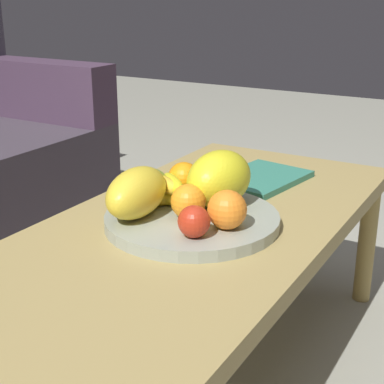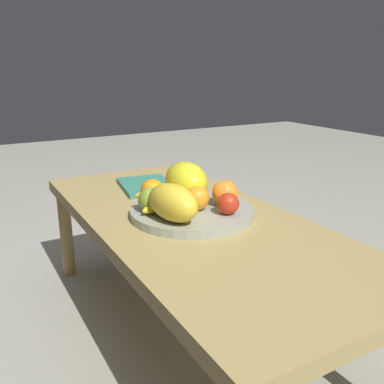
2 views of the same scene
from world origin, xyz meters
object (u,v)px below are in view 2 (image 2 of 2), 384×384
melon_large_front (173,202)px  apple_left (228,204)px  orange_front (153,191)px  orange_left (225,193)px  apple_front (151,200)px  melon_smaller_beside (186,181)px  magazine (147,186)px  orange_right (197,198)px  banana_bunch (163,200)px  coffee_table (192,230)px  fruit_bowl (192,212)px

melon_large_front → apple_left: melon_large_front is taller
orange_front → orange_left: 0.22m
apple_front → orange_front: bearing=-27.8°
melon_smaller_beside → magazine: size_ratio=0.71×
orange_right → banana_bunch: bearing=61.1°
melon_large_front → orange_front: melon_large_front is taller
orange_front → magazine: orange_front is taller
coffee_table → apple_front: 0.16m
melon_smaller_beside → orange_front: bearing=76.0°
banana_bunch → orange_left: bearing=-107.1°
apple_left → banana_bunch: bearing=49.3°
fruit_bowl → orange_right: bearing=-169.1°
orange_left → apple_left: orange_left is taller
orange_left → orange_right: (0.01, 0.09, -0.00)m
apple_left → apple_front: bearing=54.7°
melon_smaller_beside → magazine: melon_smaller_beside is taller
orange_right → magazine: size_ratio=0.29×
orange_right → banana_bunch: 0.10m
orange_left → banana_bunch: bearing=72.9°
melon_smaller_beside → orange_front: 0.11m
coffee_table → melon_smaller_beside: 0.16m
apple_left → magazine: bearing=7.4°
melon_large_front → orange_front: size_ratio=2.50×
melon_large_front → apple_front: 0.10m
apple_left → banana_bunch: (0.13, 0.15, -0.00)m
orange_left → apple_front: orange_left is taller
coffee_table → fruit_bowl: 0.06m
apple_front → apple_left: bearing=-125.3°
melon_smaller_beside → orange_left: (-0.11, -0.08, -0.02)m
coffee_table → apple_front: apple_front is taller
apple_left → orange_left: bearing=-26.9°
apple_front → apple_left: 0.23m
coffee_table → orange_right: (-0.01, -0.01, 0.10)m
fruit_bowl → magazine: size_ratio=1.49×
apple_left → melon_smaller_beside: bearing=12.6°
coffee_table → melon_smaller_beside: (0.09, -0.03, 0.13)m
coffee_table → orange_front: size_ratio=17.14×
melon_smaller_beside → magazine: (0.27, 0.02, -0.08)m
orange_front → apple_front: (-0.07, 0.04, -0.00)m
melon_large_front → magazine: (0.41, -0.10, -0.07)m
fruit_bowl → orange_front: orange_front is taller
orange_right → apple_front: same height
orange_right → apple_left: size_ratio=1.16×
melon_large_front → orange_left: size_ratio=2.38×
banana_bunch → fruit_bowl: bearing=-107.0°
melon_smaller_beside → orange_right: 0.10m
orange_left → apple_front: (0.06, 0.22, -0.00)m
melon_smaller_beside → orange_front: (0.03, 0.11, -0.02)m
melon_large_front → magazine: melon_large_front is taller
coffee_table → melon_large_front: 0.16m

